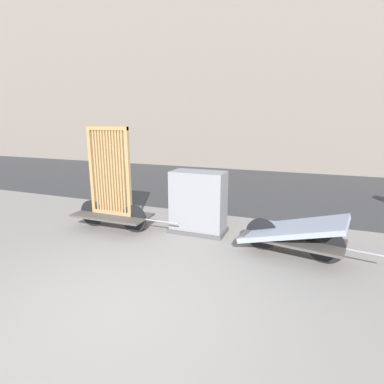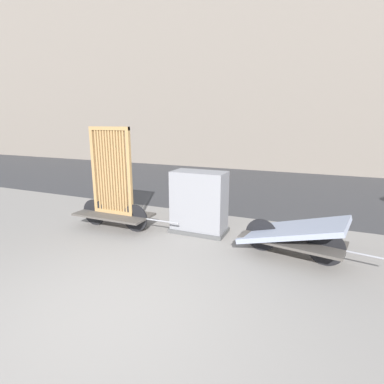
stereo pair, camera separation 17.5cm
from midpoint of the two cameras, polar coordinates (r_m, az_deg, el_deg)
ground_plane at (r=3.83m, az=-15.73°, el=-21.76°), size 60.00×60.00×0.00m
road_strip at (r=10.59m, az=10.11°, el=1.17°), size 56.00×7.15×0.01m
building_facade at (r=16.09m, az=15.14°, el=21.99°), size 48.00×4.00×9.51m
bike_cart_with_bedframe at (r=6.31m, az=-15.89°, el=-0.69°), size 2.29×0.75×2.08m
bike_cart_with_mattress at (r=5.16m, az=17.75°, el=-7.36°), size 2.33×1.17×0.74m
utility_cabinet at (r=5.93m, az=0.37°, el=-2.35°), size 1.11×0.61×1.24m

